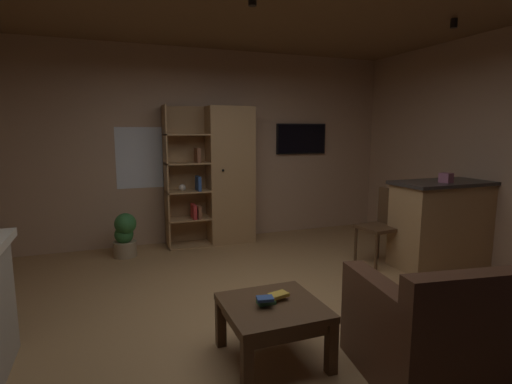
{
  "coord_description": "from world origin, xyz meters",
  "views": [
    {
      "loc": [
        -1.3,
        -3.03,
        1.62
      ],
      "look_at": [
        0.0,
        0.4,
        1.05
      ],
      "focal_mm": 27.93,
      "sensor_mm": 36.0,
      "label": 1
    }
  ],
  "objects_px": {
    "bookshelf_cabinet": "(224,176)",
    "leather_couch": "(488,328)",
    "table_book_1": "(278,295)",
    "wall_mounted_tv": "(301,139)",
    "table_book_0": "(266,302)",
    "potted_floor_plant": "(125,235)",
    "table_book_2": "(265,299)",
    "dining_chair": "(384,221)",
    "kitchen_bar_counter": "(448,223)",
    "coffee_table": "(273,315)",
    "tissue_box": "(446,178)"
  },
  "relations": [
    {
      "from": "bookshelf_cabinet",
      "to": "leather_couch",
      "type": "relative_size",
      "value": 1.11
    },
    {
      "from": "bookshelf_cabinet",
      "to": "table_book_1",
      "type": "height_order",
      "value": "bookshelf_cabinet"
    },
    {
      "from": "table_book_1",
      "to": "wall_mounted_tv",
      "type": "xyz_separation_m",
      "value": [
        1.81,
        3.21,
        1.04
      ]
    },
    {
      "from": "bookshelf_cabinet",
      "to": "table_book_0",
      "type": "distance_m",
      "value": 3.13
    },
    {
      "from": "bookshelf_cabinet",
      "to": "potted_floor_plant",
      "type": "distance_m",
      "value": 1.58
    },
    {
      "from": "table_book_2",
      "to": "dining_chair",
      "type": "height_order",
      "value": "dining_chair"
    },
    {
      "from": "kitchen_bar_counter",
      "to": "coffee_table",
      "type": "bearing_deg",
      "value": -157.86
    },
    {
      "from": "bookshelf_cabinet",
      "to": "wall_mounted_tv",
      "type": "relative_size",
      "value": 2.32
    },
    {
      "from": "kitchen_bar_counter",
      "to": "wall_mounted_tv",
      "type": "xyz_separation_m",
      "value": [
        -0.9,
        2.13,
        0.97
      ]
    },
    {
      "from": "dining_chair",
      "to": "potted_floor_plant",
      "type": "relative_size",
      "value": 1.6
    },
    {
      "from": "tissue_box",
      "to": "table_book_0",
      "type": "bearing_deg",
      "value": -159.09
    },
    {
      "from": "leather_couch",
      "to": "potted_floor_plant",
      "type": "distance_m",
      "value": 4.08
    },
    {
      "from": "coffee_table",
      "to": "table_book_2",
      "type": "height_order",
      "value": "table_book_2"
    },
    {
      "from": "table_book_1",
      "to": "table_book_2",
      "type": "relative_size",
      "value": 1.23
    },
    {
      "from": "table_book_1",
      "to": "wall_mounted_tv",
      "type": "height_order",
      "value": "wall_mounted_tv"
    },
    {
      "from": "tissue_box",
      "to": "potted_floor_plant",
      "type": "height_order",
      "value": "tissue_box"
    },
    {
      "from": "tissue_box",
      "to": "table_book_1",
      "type": "bearing_deg",
      "value": -158.82
    },
    {
      "from": "bookshelf_cabinet",
      "to": "leather_couch",
      "type": "height_order",
      "value": "bookshelf_cabinet"
    },
    {
      "from": "tissue_box",
      "to": "leather_couch",
      "type": "xyz_separation_m",
      "value": [
        -1.3,
        -1.68,
        -0.78
      ]
    },
    {
      "from": "table_book_0",
      "to": "table_book_2",
      "type": "relative_size",
      "value": 1.07
    },
    {
      "from": "leather_couch",
      "to": "coffee_table",
      "type": "distance_m",
      "value": 1.44
    },
    {
      "from": "potted_floor_plant",
      "to": "wall_mounted_tv",
      "type": "relative_size",
      "value": 0.68
    },
    {
      "from": "table_book_0",
      "to": "wall_mounted_tv",
      "type": "distance_m",
      "value": 3.9
    },
    {
      "from": "table_book_1",
      "to": "leather_couch",
      "type": "bearing_deg",
      "value": -29.73
    },
    {
      "from": "kitchen_bar_counter",
      "to": "table_book_1",
      "type": "relative_size",
      "value": 9.98
    },
    {
      "from": "dining_chair",
      "to": "table_book_0",
      "type": "bearing_deg",
      "value": -146.4
    },
    {
      "from": "table_book_1",
      "to": "bookshelf_cabinet",
      "type": "bearing_deg",
      "value": 81.03
    },
    {
      "from": "kitchen_bar_counter",
      "to": "dining_chair",
      "type": "distance_m",
      "value": 0.76
    },
    {
      "from": "coffee_table",
      "to": "potted_floor_plant",
      "type": "distance_m",
      "value": 2.95
    },
    {
      "from": "table_book_1",
      "to": "potted_floor_plant",
      "type": "xyz_separation_m",
      "value": [
        -0.93,
        2.77,
        -0.16
      ]
    },
    {
      "from": "kitchen_bar_counter",
      "to": "coffee_table",
      "type": "distance_m",
      "value": 3.0
    },
    {
      "from": "potted_floor_plant",
      "to": "coffee_table",
      "type": "bearing_deg",
      "value": -72.91
    },
    {
      "from": "table_book_0",
      "to": "table_book_1",
      "type": "height_order",
      "value": "table_book_1"
    },
    {
      "from": "bookshelf_cabinet",
      "to": "dining_chair",
      "type": "height_order",
      "value": "bookshelf_cabinet"
    },
    {
      "from": "tissue_box",
      "to": "wall_mounted_tv",
      "type": "xyz_separation_m",
      "value": [
        -0.72,
        2.23,
        0.4
      ]
    },
    {
      "from": "table_book_0",
      "to": "dining_chair",
      "type": "relative_size",
      "value": 0.13
    },
    {
      "from": "bookshelf_cabinet",
      "to": "coffee_table",
      "type": "height_order",
      "value": "bookshelf_cabinet"
    },
    {
      "from": "table_book_0",
      "to": "potted_floor_plant",
      "type": "distance_m",
      "value": 2.92
    },
    {
      "from": "leather_couch",
      "to": "potted_floor_plant",
      "type": "bearing_deg",
      "value": 121.85
    },
    {
      "from": "bookshelf_cabinet",
      "to": "tissue_box",
      "type": "xyz_separation_m",
      "value": [
        2.05,
        -2.02,
        0.12
      ]
    },
    {
      "from": "bookshelf_cabinet",
      "to": "table_book_2",
      "type": "height_order",
      "value": "bookshelf_cabinet"
    },
    {
      "from": "kitchen_bar_counter",
      "to": "coffee_table",
      "type": "xyz_separation_m",
      "value": [
        -2.77,
        -1.13,
        -0.19
      ]
    },
    {
      "from": "kitchen_bar_counter",
      "to": "table_book_2",
      "type": "height_order",
      "value": "kitchen_bar_counter"
    },
    {
      "from": "kitchen_bar_counter",
      "to": "table_book_0",
      "type": "height_order",
      "value": "kitchen_bar_counter"
    },
    {
      "from": "bookshelf_cabinet",
      "to": "table_book_0",
      "type": "xyz_separation_m",
      "value": [
        -0.58,
        -3.02,
        -0.54
      ]
    },
    {
      "from": "bookshelf_cabinet",
      "to": "dining_chair",
      "type": "distance_m",
      "value": 2.27
    },
    {
      "from": "tissue_box",
      "to": "dining_chair",
      "type": "xyz_separation_m",
      "value": [
        -0.52,
        0.39,
        -0.55
      ]
    },
    {
      "from": "coffee_table",
      "to": "table_book_0",
      "type": "distance_m",
      "value": 0.11
    },
    {
      "from": "leather_couch",
      "to": "dining_chair",
      "type": "height_order",
      "value": "dining_chair"
    },
    {
      "from": "kitchen_bar_counter",
      "to": "leather_couch",
      "type": "relative_size",
      "value": 0.79
    }
  ]
}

